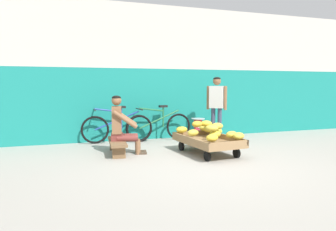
% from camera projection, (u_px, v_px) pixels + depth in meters
% --- Properties ---
extents(ground_plane, '(80.00, 80.00, 0.00)m').
position_uv_depth(ground_plane, '(210.00, 166.00, 5.21)').
color(ground_plane, '#A39E93').
extents(back_wall, '(16.00, 0.30, 3.29)m').
position_uv_depth(back_wall, '(156.00, 73.00, 7.94)').
color(back_wall, '#19847A').
rests_on(back_wall, ground).
extents(banana_cart, '(0.98, 1.52, 0.36)m').
position_uv_depth(banana_cart, '(208.00, 142.00, 6.13)').
color(banana_cart, '#99754C').
rests_on(banana_cart, ground).
extents(banana_pile, '(0.95, 1.45, 0.26)m').
position_uv_depth(banana_pile, '(210.00, 130.00, 6.17)').
color(banana_pile, gold).
rests_on(banana_pile, banana_cart).
extents(low_bench, '(0.40, 1.12, 0.27)m').
position_uv_depth(low_bench, '(117.00, 144.00, 6.14)').
color(low_bench, brown).
rests_on(low_bench, ground).
extents(vendor_seated, '(0.72, 0.56, 1.14)m').
position_uv_depth(vendor_seated, '(121.00, 125.00, 6.12)').
color(vendor_seated, brown).
rests_on(vendor_seated, ground).
extents(plastic_crate, '(0.36, 0.28, 0.30)m').
position_uv_depth(plastic_crate, '(198.00, 138.00, 7.16)').
color(plastic_crate, gold).
rests_on(plastic_crate, ground).
extents(weighing_scale, '(0.30, 0.30, 0.29)m').
position_uv_depth(weighing_scale, '(198.00, 125.00, 7.13)').
color(weighing_scale, '#28282D').
rests_on(weighing_scale, plastic_crate).
extents(bicycle_near_left, '(1.66, 0.48, 0.86)m').
position_uv_depth(bicycle_near_left, '(117.00, 128.00, 7.36)').
color(bicycle_near_left, black).
rests_on(bicycle_near_left, ground).
extents(bicycle_far_left, '(1.66, 0.48, 0.86)m').
position_uv_depth(bicycle_far_left, '(159.00, 126.00, 7.64)').
color(bicycle_far_left, black).
rests_on(bicycle_far_left, ground).
extents(customer_adult, '(0.38, 0.37, 1.53)m').
position_uv_depth(customer_adult, '(217.00, 102.00, 7.48)').
color(customer_adult, '#38425B').
rests_on(customer_adult, ground).
extents(shopping_bag, '(0.18, 0.12, 0.24)m').
position_uv_depth(shopping_bag, '(200.00, 142.00, 6.85)').
color(shopping_bag, '#D13D4C').
rests_on(shopping_bag, ground).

